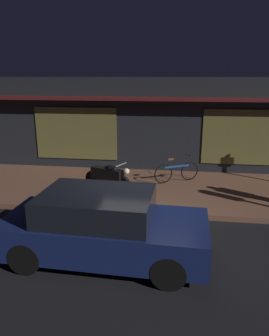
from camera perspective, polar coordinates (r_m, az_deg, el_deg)
ground_plane at (r=7.73m, az=1.81°, el=-11.88°), size 60.00×60.00×0.00m
sidewalk_slab at (r=10.44m, az=3.52°, el=-3.83°), size 18.00×4.00×0.15m
storefront_building at (r=13.33m, az=4.75°, el=8.17°), size 18.00×3.30×3.60m
motorcycle at (r=9.87m, az=-4.72°, el=-1.54°), size 1.59×0.89×0.97m
bicycle_parked at (r=10.92m, az=7.54°, el=-0.65°), size 1.48×0.82×0.91m
parked_car_near at (r=6.58m, az=-5.71°, el=-10.34°), size 4.16×1.91×1.42m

